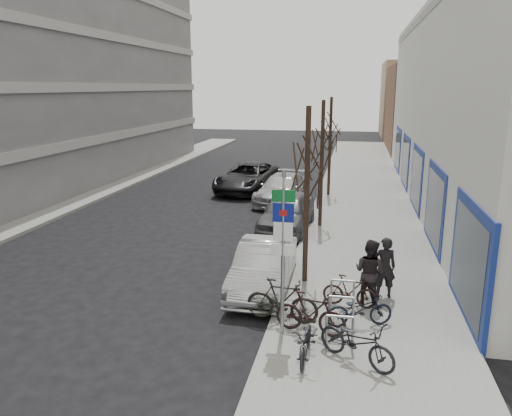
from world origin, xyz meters
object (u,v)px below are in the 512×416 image
at_px(meter_front, 288,262).
at_px(pedestrian_near, 384,267).
at_px(meter_back, 317,190).
at_px(parked_car_mid, 287,212).
at_px(lane_car, 248,177).
at_px(pedestrian_far, 370,272).
at_px(tree_far, 331,123).
at_px(parked_car_back, 282,189).
at_px(bike_near_right, 310,313).
at_px(bike_near_left, 306,338).
at_px(highway_sign_pole, 283,243).
at_px(bike_far_inner, 350,291).
at_px(tree_mid, 323,134).
at_px(bike_mid_curb, 359,307).
at_px(bike_mid_inner, 282,300).
at_px(bike_far_curb, 357,338).
at_px(bike_rack, 341,308).
at_px(tree_near, 308,154).
at_px(meter_mid, 306,216).
at_px(parked_car_front, 263,267).

distance_m(meter_front, pedestrian_near, 2.80).
bearing_deg(meter_back, parked_car_mid, -101.40).
bearing_deg(lane_car, pedestrian_far, -59.10).
xyz_separation_m(tree_far, parked_car_back, (-2.36, -1.82, -3.36)).
relative_size(meter_back, pedestrian_far, 0.67).
bearing_deg(bike_near_right, bike_near_left, -167.34).
xyz_separation_m(highway_sign_pole, pedestrian_near, (2.53, 2.73, -1.42)).
bearing_deg(bike_far_inner, tree_far, 13.89).
xyz_separation_m(tree_mid, bike_mid_curb, (1.65, -9.26, -3.43)).
bearing_deg(bike_mid_inner, bike_far_curb, -124.73).
xyz_separation_m(bike_rack, tree_far, (-1.20, 15.90, 3.44)).
relative_size(tree_near, bike_near_left, 3.44).
height_order(meter_front, meter_mid, same).
bearing_deg(meter_front, meter_back, 90.00).
height_order(meter_mid, bike_mid_inner, meter_mid).
xyz_separation_m(meter_front, parked_car_back, (-1.91, 11.68, -0.17)).
xyz_separation_m(meter_mid, bike_mid_curb, (2.10, -7.76, -0.24)).
height_order(bike_near_left, parked_car_back, parked_car_back).
bearing_deg(pedestrian_near, bike_far_curb, 70.14).
height_order(bike_mid_curb, bike_mid_inner, bike_mid_inner).
bearing_deg(highway_sign_pole, bike_near_left, -56.82).
bearing_deg(tree_mid, bike_mid_inner, -91.80).
bearing_deg(meter_back, pedestrian_far, -78.76).
relative_size(bike_far_curb, bike_far_inner, 1.25).
relative_size(bike_mid_inner, pedestrian_near, 1.08).
xyz_separation_m(bike_near_right, pedestrian_near, (1.85, 2.61, 0.34)).
height_order(tree_far, bike_mid_curb, tree_far).
xyz_separation_m(bike_far_inner, pedestrian_far, (0.50, 0.29, 0.48)).
relative_size(bike_far_inner, parked_car_front, 0.34).
xyz_separation_m(bike_near_right, bike_mid_inner, (-0.77, 0.51, 0.04)).
bearing_deg(bike_far_inner, parked_car_back, 24.77).
relative_size(tree_near, tree_far, 1.00).
relative_size(tree_near, meter_front, 4.33).
height_order(parked_car_mid, pedestrian_near, pedestrian_near).
height_order(tree_far, meter_front, tree_far).
bearing_deg(bike_mid_curb, parked_car_mid, 0.07).
distance_m(tree_mid, tree_far, 6.50).
height_order(bike_rack, meter_back, meter_back).
distance_m(bike_rack, meter_front, 2.92).
xyz_separation_m(highway_sign_pole, bike_far_curb, (1.79, -1.02, -1.73)).
bearing_deg(bike_far_inner, meter_front, 66.79).
distance_m(bike_rack, bike_far_curb, 1.68).
bearing_deg(meter_front, bike_far_curb, -63.13).
xyz_separation_m(lane_car, pedestrian_near, (7.12, -14.58, 0.22)).
xyz_separation_m(meter_back, pedestrian_near, (2.78, -11.28, 0.12)).
bearing_deg(bike_near_left, bike_near_right, 92.59).
bearing_deg(meter_back, parked_car_front, -93.87).
distance_m(tree_mid, bike_far_curb, 11.64).
bearing_deg(meter_mid, highway_sign_pole, -88.32).
xyz_separation_m(bike_rack, bike_far_curb, (0.39, -1.63, 0.07)).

